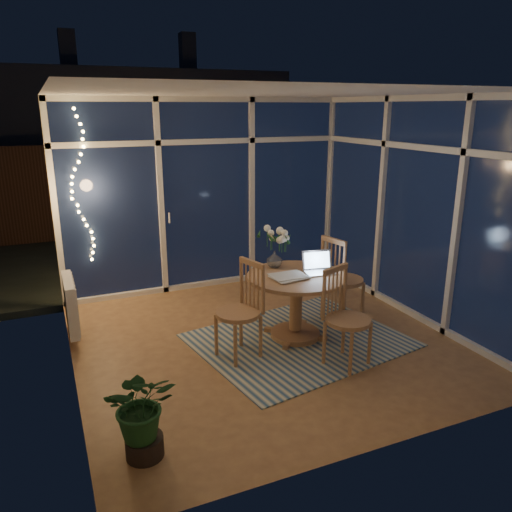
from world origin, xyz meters
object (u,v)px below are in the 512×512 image
Objects in this scene: dining_table at (296,307)px; chair_left at (238,311)px; chair_front at (348,318)px; flower_vase at (274,258)px; laptop at (321,262)px; chair_right at (344,278)px; potted_plant at (142,411)px.

chair_left reaches higher than dining_table.
chair_front is 4.78× the size of flower_vase.
dining_table is 3.22× the size of laptop.
dining_table is at bearing 86.73° from chair_left.
chair_left is at bearing 127.29° from chair_front.
chair_front is at bearing -76.57° from dining_table.
chair_left is 3.05× the size of laptop.
chair_front is (0.93, -0.57, -0.01)m from chair_left.
flower_vase is (-0.28, 1.09, 0.34)m from chair_front.
potted_plant is (-2.68, -1.52, -0.15)m from chair_right.
potted_plant is (-1.84, -1.66, -0.46)m from flower_vase.
potted_plant reaches higher than dining_table.
dining_table is 2.34m from potted_plant.
laptop is at bearing -46.31° from flower_vase.
chair_front reaches higher than flower_vase.
chair_left is at bearing -163.89° from laptop.
flower_vase reaches higher than potted_plant.
dining_table is at bearing 179.68° from laptop.
laptop is 2.59m from potted_plant.
chair_right is 1.40× the size of potted_plant.
dining_table is 0.59m from flower_vase.
dining_table is 1.41× the size of potted_plant.
chair_right reaches higher than flower_vase.
chair_left is 1.54m from chair_right.
dining_table is at bearing 34.19° from potted_plant.
chair_front is 3.00× the size of laptop.
flower_vase is (-0.37, 0.39, -0.02)m from laptop.
dining_table is 1.01× the size of chair_right.
potted_plant is at bearing -137.86° from flower_vase.
chair_right is at bearing 15.59° from dining_table.
chair_front is at bearing 15.04° from potted_plant.
laptop is at bearing 61.63° from chair_front.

